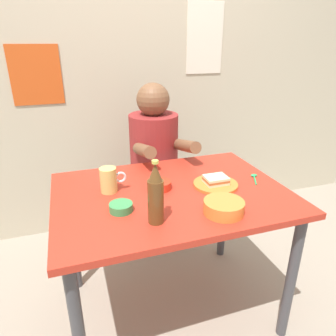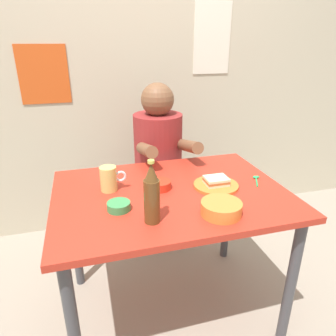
{
  "view_description": "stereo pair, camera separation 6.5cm",
  "coord_description": "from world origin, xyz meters",
  "px_view_note": "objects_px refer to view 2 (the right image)",
  "views": [
    {
      "loc": [
        -0.43,
        -1.24,
        1.41
      ],
      "look_at": [
        0.0,
        0.05,
        0.84
      ],
      "focal_mm": 32.81,
      "sensor_mm": 36.0,
      "label": 1
    },
    {
      "loc": [
        -0.37,
        -1.26,
        1.41
      ],
      "look_at": [
        0.0,
        0.05,
        0.84
      ],
      "focal_mm": 32.81,
      "sensor_mm": 36.0,
      "label": 2
    }
  ],
  "objects_px": {
    "beer_mug": "(109,179)",
    "beer_bottle": "(152,195)",
    "stool": "(159,200)",
    "plate_orange": "(216,185)",
    "dining_table": "(171,208)",
    "person_seated": "(158,145)",
    "sandwich": "(216,181)",
    "sauce_bowl_chili": "(160,184)"
  },
  "relations": [
    {
      "from": "stool",
      "to": "beer_bottle",
      "type": "bearing_deg",
      "value": -105.42
    },
    {
      "from": "person_seated",
      "to": "sauce_bowl_chili",
      "type": "relative_size",
      "value": 6.54
    },
    {
      "from": "person_seated",
      "to": "beer_mug",
      "type": "relative_size",
      "value": 5.71
    },
    {
      "from": "dining_table",
      "to": "stool",
      "type": "relative_size",
      "value": 2.44
    },
    {
      "from": "dining_table",
      "to": "sandwich",
      "type": "relative_size",
      "value": 10.0
    },
    {
      "from": "sauce_bowl_chili",
      "to": "beer_bottle",
      "type": "bearing_deg",
      "value": -110.05
    },
    {
      "from": "person_seated",
      "to": "sandwich",
      "type": "height_order",
      "value": "person_seated"
    },
    {
      "from": "sauce_bowl_chili",
      "to": "person_seated",
      "type": "bearing_deg",
      "value": 76.6
    },
    {
      "from": "stool",
      "to": "sandwich",
      "type": "height_order",
      "value": "sandwich"
    },
    {
      "from": "beer_mug",
      "to": "beer_bottle",
      "type": "xyz_separation_m",
      "value": [
        0.14,
        -0.33,
        0.06
      ]
    },
    {
      "from": "stool",
      "to": "person_seated",
      "type": "relative_size",
      "value": 0.63
    },
    {
      "from": "person_seated",
      "to": "sandwich",
      "type": "xyz_separation_m",
      "value": [
        0.13,
        -0.63,
        0.01
      ]
    },
    {
      "from": "plate_orange",
      "to": "beer_bottle",
      "type": "bearing_deg",
      "value": -149.19
    },
    {
      "from": "dining_table",
      "to": "plate_orange",
      "type": "distance_m",
      "value": 0.25
    },
    {
      "from": "plate_orange",
      "to": "beer_bottle",
      "type": "height_order",
      "value": "beer_bottle"
    },
    {
      "from": "sandwich",
      "to": "sauce_bowl_chili",
      "type": "xyz_separation_m",
      "value": [
        -0.27,
        0.05,
        -0.01
      ]
    },
    {
      "from": "stool",
      "to": "beer_bottle",
      "type": "distance_m",
      "value": 1.03
    },
    {
      "from": "beer_mug",
      "to": "beer_bottle",
      "type": "bearing_deg",
      "value": -67.49
    },
    {
      "from": "dining_table",
      "to": "beer_bottle",
      "type": "relative_size",
      "value": 4.2
    },
    {
      "from": "dining_table",
      "to": "beer_mug",
      "type": "height_order",
      "value": "beer_mug"
    },
    {
      "from": "dining_table",
      "to": "person_seated",
      "type": "xyz_separation_m",
      "value": [
        0.09,
        0.62,
        0.12
      ]
    },
    {
      "from": "stool",
      "to": "beer_bottle",
      "type": "height_order",
      "value": "beer_bottle"
    },
    {
      "from": "dining_table",
      "to": "plate_orange",
      "type": "bearing_deg",
      "value": -3.37
    },
    {
      "from": "dining_table",
      "to": "sauce_bowl_chili",
      "type": "distance_m",
      "value": 0.13
    },
    {
      "from": "beer_mug",
      "to": "beer_bottle",
      "type": "relative_size",
      "value": 0.48
    },
    {
      "from": "dining_table",
      "to": "beer_bottle",
      "type": "bearing_deg",
      "value": -121.59
    },
    {
      "from": "stool",
      "to": "person_seated",
      "type": "height_order",
      "value": "person_seated"
    },
    {
      "from": "beer_mug",
      "to": "sauce_bowl_chili",
      "type": "xyz_separation_m",
      "value": [
        0.24,
        -0.05,
        -0.04
      ]
    },
    {
      "from": "stool",
      "to": "sandwich",
      "type": "relative_size",
      "value": 4.09
    },
    {
      "from": "sandwich",
      "to": "beer_mug",
      "type": "distance_m",
      "value": 0.52
    },
    {
      "from": "plate_orange",
      "to": "beer_bottle",
      "type": "xyz_separation_m",
      "value": [
        -0.37,
        -0.22,
        0.11
      ]
    },
    {
      "from": "stool",
      "to": "beer_mug",
      "type": "relative_size",
      "value": 3.57
    },
    {
      "from": "person_seated",
      "to": "beer_bottle",
      "type": "xyz_separation_m",
      "value": [
        -0.24,
        -0.85,
        0.09
      ]
    },
    {
      "from": "dining_table",
      "to": "beer_bottle",
      "type": "height_order",
      "value": "beer_bottle"
    },
    {
      "from": "stool",
      "to": "plate_orange",
      "type": "distance_m",
      "value": 0.77
    },
    {
      "from": "stool",
      "to": "sauce_bowl_chili",
      "type": "xyz_separation_m",
      "value": [
        -0.14,
        -0.59,
        0.41
      ]
    },
    {
      "from": "sandwich",
      "to": "beer_mug",
      "type": "xyz_separation_m",
      "value": [
        -0.51,
        0.1,
        0.03
      ]
    },
    {
      "from": "dining_table",
      "to": "sauce_bowl_chili",
      "type": "xyz_separation_m",
      "value": [
        -0.04,
        0.04,
        0.12
      ]
    },
    {
      "from": "dining_table",
      "to": "sauce_bowl_chili",
      "type": "bearing_deg",
      "value": 136.52
    },
    {
      "from": "beer_bottle",
      "to": "stool",
      "type": "bearing_deg",
      "value": 74.58
    },
    {
      "from": "stool",
      "to": "plate_orange",
      "type": "xyz_separation_m",
      "value": [
        0.13,
        -0.64,
        0.4
      ]
    },
    {
      "from": "sandwich",
      "to": "sauce_bowl_chili",
      "type": "bearing_deg",
      "value": 168.56
    }
  ]
}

